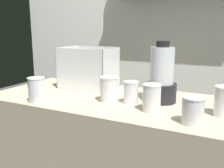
% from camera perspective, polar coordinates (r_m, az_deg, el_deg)
% --- Properties ---
extents(back_wall_unit, '(2.60, 0.24, 2.50)m').
position_cam_1_polar(back_wall_unit, '(2.09, 9.88, 11.70)').
color(back_wall_unit, silver).
rests_on(back_wall_unit, ground_plane).
extents(carrot_display_bin, '(0.34, 0.24, 0.26)m').
position_cam_1_polar(carrot_display_bin, '(1.67, -4.97, 1.94)').
color(carrot_display_bin, white).
rests_on(carrot_display_bin, counter).
extents(blender_pitcher, '(0.16, 0.16, 0.32)m').
position_cam_1_polar(blender_pitcher, '(1.35, 11.08, 1.42)').
color(blender_pitcher, black).
rests_on(blender_pitcher, counter).
extents(juice_cup_pomegranate_far_left, '(0.09, 0.09, 0.13)m').
position_cam_1_polar(juice_cup_pomegranate_far_left, '(1.39, -16.61, -1.56)').
color(juice_cup_pomegranate_far_left, white).
rests_on(juice_cup_pomegranate_far_left, counter).
extents(juice_cup_carrot_left, '(0.10, 0.10, 0.13)m').
position_cam_1_polar(juice_cup_carrot_left, '(1.35, -0.75, -1.44)').
color(juice_cup_carrot_left, white).
rests_on(juice_cup_carrot_left, counter).
extents(juice_cup_mango_middle, '(0.08, 0.08, 0.12)m').
position_cam_1_polar(juice_cup_mango_middle, '(1.32, 4.28, -2.23)').
color(juice_cup_mango_middle, white).
rests_on(juice_cup_mango_middle, counter).
extents(juice_cup_beet_right, '(0.09, 0.09, 0.13)m').
position_cam_1_polar(juice_cup_beet_right, '(1.20, 8.89, -3.49)').
color(juice_cup_beet_right, white).
rests_on(juice_cup_beet_right, counter).
extents(juice_cup_carrot_far_right, '(0.09, 0.09, 0.11)m').
position_cam_1_polar(juice_cup_carrot_far_right, '(1.09, 17.70, -6.14)').
color(juice_cup_carrot_far_right, white).
rests_on(juice_cup_carrot_far_right, counter).
extents(juice_cup_carrot_rightmost, '(0.09, 0.09, 0.14)m').
position_cam_1_polar(juice_cup_carrot_rightmost, '(1.23, 23.94, -3.85)').
color(juice_cup_carrot_rightmost, white).
rests_on(juice_cup_carrot_rightmost, counter).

